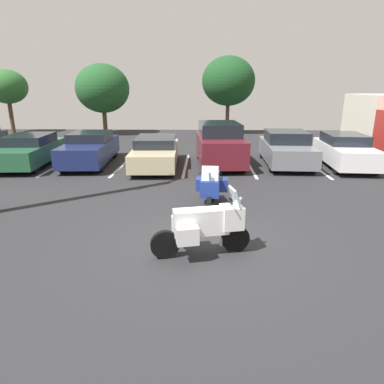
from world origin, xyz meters
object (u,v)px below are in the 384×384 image
object	(u,v)px
box_truck	(384,122)
car_champagne	(156,152)
motorcycle_touring	(205,225)
motorcycle_second	(211,187)
car_green	(29,150)
car_grey	(286,149)
car_navy	(90,149)
car_maroon	(220,144)
car_white	(345,151)

from	to	relation	value
box_truck	car_champagne	bearing A→B (deg)	-161.06
motorcycle_touring	motorcycle_second	world-z (taller)	motorcycle_touring
car_green	car_champagne	size ratio (longest dim) A/B	0.95
car_green	car_champagne	world-z (taller)	car_green
motorcycle_second	car_grey	world-z (taller)	car_grey
car_champagne	car_grey	xyz separation A→B (m)	(5.92, 0.60, 0.08)
motorcycle_second	car_navy	size ratio (longest dim) A/B	0.46
car_green	car_grey	xyz separation A→B (m)	(11.70, 0.60, 0.04)
car_maroon	car_white	world-z (taller)	car_maroon
motorcycle_second	car_white	xyz separation A→B (m)	(6.11, 5.96, 0.03)
car_grey	car_champagne	bearing A→B (deg)	-174.17
car_maroon	car_navy	bearing A→B (deg)	179.98
motorcycle_second	motorcycle_touring	bearing A→B (deg)	-93.71
motorcycle_touring	box_truck	xyz separation A→B (m)	(9.77, 12.60, 0.95)
motorcycle_second	car_white	distance (m)	8.53
car_green	box_truck	xyz separation A→B (m)	(17.73, 4.10, 0.91)
motorcycle_touring	car_maroon	size ratio (longest dim) A/B	0.47
motorcycle_second	car_champagne	distance (m)	6.14
car_maroon	car_green	bearing A→B (deg)	-177.02
motorcycle_touring	box_truck	size ratio (longest dim) A/B	0.29
car_navy	car_white	distance (m)	11.58
motorcycle_touring	car_maroon	distance (m)	8.98
car_maroon	car_grey	bearing A→B (deg)	2.85
car_navy	box_truck	distance (m)	15.52
car_champagne	car_maroon	world-z (taller)	car_maroon
car_grey	box_truck	world-z (taller)	box_truck
motorcycle_touring	car_champagne	world-z (taller)	motorcycle_touring
car_navy	motorcycle_touring	bearing A→B (deg)	-59.42
motorcycle_touring	car_navy	xyz separation A→B (m)	(-5.29, 8.95, 0.05)
car_champagne	car_grey	world-z (taller)	car_grey
car_navy	box_truck	xyz separation A→B (m)	(15.06, 3.65, 0.89)
car_navy	car_maroon	xyz separation A→B (m)	(5.98, -0.00, 0.22)
car_champagne	car_maroon	distance (m)	2.91
box_truck	motorcycle_touring	bearing A→B (deg)	-127.79
car_maroon	motorcycle_touring	bearing A→B (deg)	-94.39
motorcycle_second	car_champagne	world-z (taller)	motorcycle_second
car_maroon	car_grey	xyz separation A→B (m)	(3.06, 0.15, -0.20)
car_green	car_maroon	world-z (taller)	car_maroon
car_white	box_truck	xyz separation A→B (m)	(3.48, 3.81, 0.89)
car_green	car_champagne	bearing A→B (deg)	-0.02
motorcycle_touring	car_green	xyz separation A→B (m)	(-7.96, 8.50, 0.04)
motorcycle_second	box_truck	world-z (taller)	box_truck
motorcycle_touring	car_grey	distance (m)	9.84
car_maroon	car_champagne	bearing A→B (deg)	-171.04
car_navy	car_white	xyz separation A→B (m)	(11.58, -0.16, -0.00)
car_grey	car_maroon	bearing A→B (deg)	-177.15
motorcycle_second	car_maroon	bearing A→B (deg)	85.30
motorcycle_second	car_champagne	bearing A→B (deg)	112.60
motorcycle_touring	car_champagne	distance (m)	8.77
car_champagne	car_maroon	size ratio (longest dim) A/B	1.10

